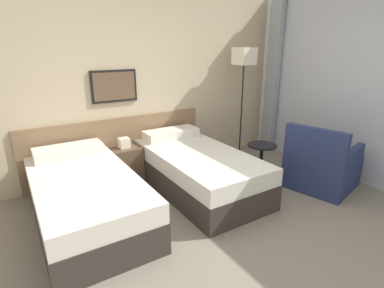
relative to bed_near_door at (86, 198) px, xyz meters
name	(u,v)px	position (x,y,z in m)	size (l,w,h in m)	color
ground_plane	(245,244)	(1.20, -1.28, -0.28)	(16.00, 16.00, 0.00)	slate
wall_headboard	(142,86)	(1.17, 1.05, 1.02)	(10.00, 0.10, 2.70)	#C6B28E
bed_near_door	(86,198)	(0.00, 0.00, 0.00)	(1.03, 1.99, 0.67)	#332D28
bed_near_window	(198,170)	(1.47, 0.00, 0.00)	(1.03, 1.99, 0.67)	#332D28
nightstand	(126,164)	(0.73, 0.76, -0.01)	(0.43, 0.36, 0.65)	brown
floor_lamp	(244,63)	(2.75, 0.62, 1.33)	(0.29, 0.29, 1.85)	black
side_table	(261,155)	(2.42, -0.23, 0.09)	(0.41, 0.41, 0.53)	black
armchair	(321,167)	(2.94, -0.85, 0.01)	(0.99, 0.96, 0.90)	navy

